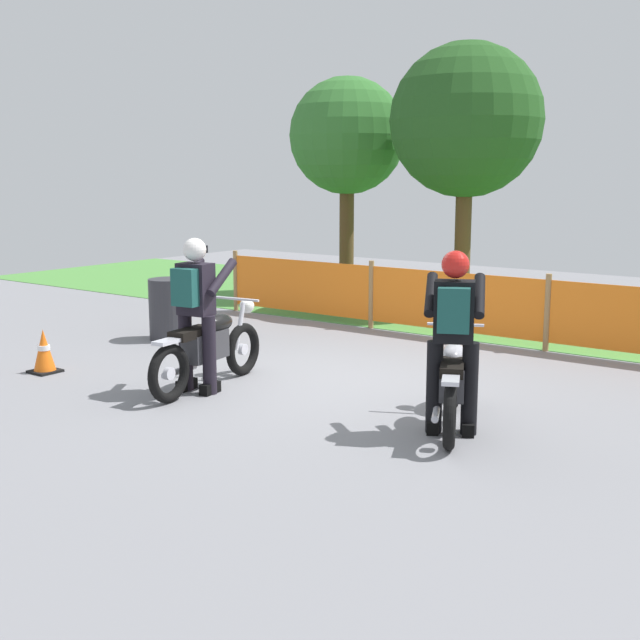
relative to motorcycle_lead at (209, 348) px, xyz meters
name	(u,v)px	position (x,y,z in m)	size (l,w,h in m)	color
ground	(332,381)	(0.91, 1.08, -0.47)	(24.00, 24.00, 0.02)	gray
grass_verge	(523,314)	(0.91, 6.71, -0.45)	(24.00, 5.24, 0.01)	#4C8C3D
barrier_fence	(453,302)	(0.91, 4.09, 0.08)	(8.50, 0.08, 1.05)	#997547
tree_leftmost	(347,137)	(-2.73, 6.67, 2.58)	(2.21, 2.21, 4.18)	brown
tree_near_left	(466,121)	(-0.16, 6.48, 2.77)	(2.60, 2.60, 4.56)	brown
motorcycle_lead	(209,348)	(0.00, 0.00, 0.00)	(0.59, 1.99, 0.94)	black
motorcycle_trailing	(452,382)	(2.85, 0.32, -0.02)	(0.96, 1.76, 0.90)	black
rider_lead	(196,306)	(0.03, -0.21, 0.49)	(0.60, 0.72, 1.69)	black
rider_trailing	(453,332)	(2.94, 0.13, 0.49)	(0.70, 0.78, 1.69)	black
traffic_cone	(44,351)	(-2.09, -0.67, -0.20)	(0.32, 0.32, 0.53)	black
spare_drum	(169,309)	(-2.37, 1.64, -0.02)	(0.58, 0.58, 0.88)	#2D2D33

